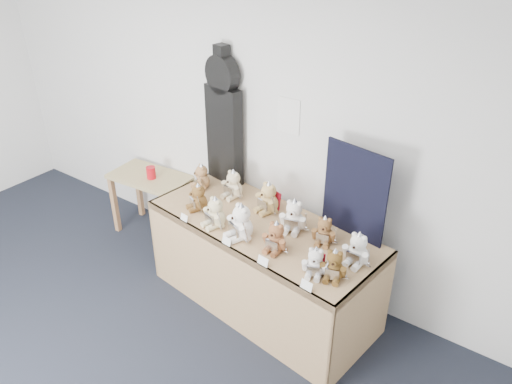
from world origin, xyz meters
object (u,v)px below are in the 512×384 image
Objects in this scene: display_table at (256,246)px; teddy_front_end at (334,266)px; teddy_back_left at (233,185)px; teddy_back_far_left at (201,177)px; guitar_case at (224,118)px; teddy_back_end at (357,250)px; side_table at (151,186)px; teddy_front_right at (276,238)px; teddy_front_left at (215,213)px; teddy_back_centre_left at (268,199)px; teddy_back_right at (324,231)px; teddy_front_centre at (241,223)px; red_cup at (151,173)px; teddy_back_centre_right at (294,217)px; teddy_front_far_left at (198,198)px; teddy_front_far_right at (315,263)px.

teddy_front_end is (0.78, -0.18, 0.28)m from display_table.
display_table is 7.29× the size of teddy_back_left.
teddy_back_far_left is (-0.80, 0.26, 0.28)m from display_table.
teddy_back_end is (1.55, -0.45, -0.50)m from guitar_case.
side_table is 3.02× the size of teddy_back_end.
side_table is 3.15× the size of teddy_front_right.
side_table is at bearing 175.28° from display_table.
teddy_front_end is (2.34, -0.50, 0.36)m from side_table.
teddy_back_left is 1.10× the size of teddy_back_far_left.
teddy_front_left reaches higher than teddy_back_end.
teddy_back_centre_left is 0.61m from teddy_back_right.
teddy_front_centre reaches higher than teddy_back_right.
display_table is 16.71× the size of red_cup.
teddy_back_far_left is (-0.34, -0.03, -0.01)m from teddy_back_left.
guitar_case is at bearing 7.80° from side_table.
teddy_front_centre reaches higher than side_table.
display_table is at bearing 101.00° from teddy_front_centre.
teddy_back_centre_right reaches higher than side_table.
red_cup is (-0.78, -0.22, -0.69)m from guitar_case.
guitar_case is 10.21× the size of red_cup.
teddy_front_far_left is 1.01× the size of teddy_front_end.
display_table is at bearing -16.53° from side_table.
teddy_back_left is (-0.74, 0.44, 0.00)m from teddy_front_right.
side_table is (-1.55, 0.32, -0.09)m from display_table.
teddy_back_centre_left is 0.72m from teddy_back_far_left.
side_table is 1.64m from teddy_front_centre.
guitar_case reaches higher than side_table.
teddy_front_far_left is at bearing -19.53° from red_cup.
teddy_back_left is (-1.12, 0.52, 0.01)m from teddy_front_far_right.
teddy_front_left reaches higher than display_table.
teddy_back_left is 1.32m from teddy_back_end.
teddy_back_right is at bearing -17.40° from teddy_back_centre_right.
guitar_case is 0.60m from teddy_back_left.
teddy_front_right is 0.50m from teddy_front_end.
teddy_front_end reaches higher than display_table.
teddy_back_left is (1.04, 0.01, 0.19)m from red_cup.
teddy_back_centre_left is at bearing 128.42° from teddy_front_right.
teddy_front_far_left is at bearing 153.91° from teddy_front_far_right.
teddy_back_centre_left is (-0.08, 0.28, 0.29)m from display_table.
display_table is 0.44m from teddy_front_left.
teddy_front_far_left reaches higher than teddy_back_right.
teddy_front_centre is 0.81m from teddy_front_end.
teddy_front_far_left reaches higher than teddy_back_far_left.
teddy_front_end is 0.92× the size of teddy_back_left.
teddy_front_far_left is 1.36m from teddy_front_end.
teddy_back_centre_left reaches higher than display_table.
teddy_front_left is 0.48m from teddy_back_centre_left.
teddy_back_end reaches higher than red_cup.
teddy_front_left is at bearing -62.48° from teddy_back_left.
display_table is 0.34m from teddy_front_centre.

